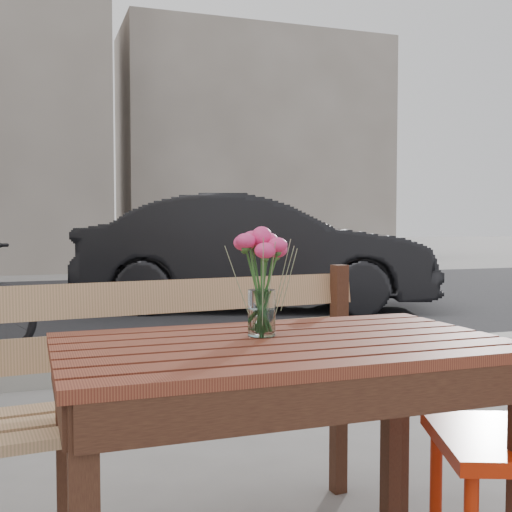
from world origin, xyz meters
The scene contains 6 objects.
street centered at (0.00, 5.06, 0.03)m, with size 30.00×8.12×0.12m.
backdrop_buildings centered at (0.17, 14.40, 3.60)m, with size 15.50×4.00×8.00m.
main_table centered at (0.05, 0.19, 0.63)m, with size 1.23×0.73×0.76m.
main_bench centered at (-0.14, 0.68, 0.57)m, with size 1.54×0.59×0.94m.
main_vase centered at (0.01, 0.27, 0.95)m, with size 0.17×0.17×0.31m.
parked_car centered at (2.01, 6.13, 0.71)m, with size 1.50×4.30×1.42m, color black.
Camera 1 is at (-0.60, -1.45, 1.08)m, focal length 45.00 mm.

